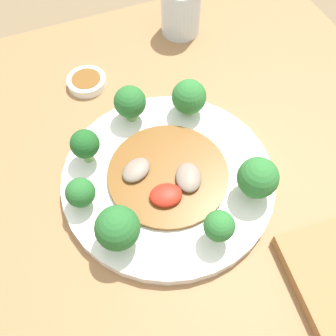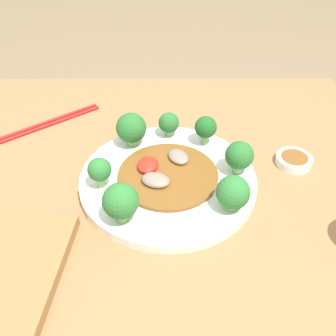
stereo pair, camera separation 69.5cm
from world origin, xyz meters
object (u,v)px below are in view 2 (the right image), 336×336
broccoli_south (239,156)px  sauce_dish (294,160)px  plate (168,180)px  chopsticks (47,124)px  broccoli_southeast (206,128)px  broccoli_northwest (121,201)px  broccoli_east (169,123)px  broccoli_north (100,168)px  broccoli_southwest (233,193)px  broccoli_northeast (131,128)px  stirfry_center (166,173)px

broccoli_south → sauce_dish: broccoli_south is taller
plate → chopsticks: size_ratio=1.50×
broccoli_southeast → sauce_dish: size_ratio=0.87×
broccoli_northwest → sauce_dish: broccoli_northwest is taller
broccoli_east → broccoli_north: bearing=141.1°
broccoli_east → chopsticks: (0.06, 0.26, -0.04)m
broccoli_north → broccoli_southwest: (-0.06, -0.22, -0.00)m
broccoli_southwest → broccoli_northwest: bearing=97.9°
broccoli_northeast → stirfry_center: size_ratio=0.38×
broccoli_south → broccoli_southwest: same height
broccoli_northeast → sauce_dish: size_ratio=0.99×
broccoli_south → broccoli_east: size_ratio=1.24×
broccoli_southwest → sauce_dish: bearing=-45.8°
stirfry_center → broccoli_east: bearing=-2.9°
broccoli_south → chopsticks: (0.18, 0.39, -0.05)m
broccoli_south → broccoli_southeast: bearing=31.0°
plate → broccoli_northwest: (-0.10, 0.07, 0.05)m
broccoli_southwest → stirfry_center: size_ratio=0.35×
broccoli_southeast → sauce_dish: (-0.04, -0.17, -0.05)m
broccoli_north → broccoli_east: 0.19m
broccoli_southeast → stirfry_center: bearing=141.7°
plate → chopsticks: 0.32m
broccoli_east → broccoli_southwest: broccoli_southwest is taller
stirfry_center → broccoli_southwest: bearing=-126.9°
broccoli_northwest → broccoli_south: bearing=-59.9°
broccoli_northeast → sauce_dish: bearing=-97.2°
plate → broccoli_east: broccoli_east is taller
broccoli_northeast → broccoli_northwest: size_ratio=0.98×
broccoli_southeast → broccoli_east: bearing=68.7°
broccoli_north → plate: bearing=-80.8°
broccoli_south → chopsticks: 0.43m
plate → broccoli_southwest: (-0.08, -0.10, 0.04)m
broccoli_northeast → broccoli_northwest: 0.20m
broccoli_southwest → chopsticks: 0.45m
broccoli_southeast → broccoli_southwest: bearing=-170.6°
broccoli_northeast → stirfry_center: broccoli_northeast is taller
broccoli_northwest → broccoli_southeast: broccoli_northwest is taller
broccoli_southeast → plate: bearing=143.8°
stirfry_center → chopsticks: 0.32m
broccoli_east → stirfry_center: size_ratio=0.28×
broccoli_north → chopsticks: 0.26m
broccoli_south → broccoli_north: bearing=97.5°
plate → broccoli_northwest: size_ratio=4.55×
broccoli_northeast → broccoli_south: broccoli_northeast is taller
broccoli_east → broccoli_southwest: bearing=-154.0°
plate → broccoli_north: bearing=99.2°
broccoli_north → broccoli_southwest: size_ratio=0.92×
broccoli_north → sauce_dish: broccoli_north is taller
broccoli_northwest → stirfry_center: size_ratio=0.39×
plate → broccoli_east: 0.13m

